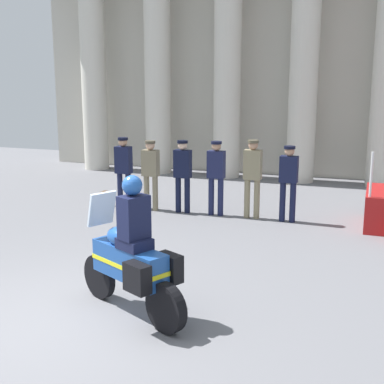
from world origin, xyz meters
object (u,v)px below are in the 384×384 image
officer_in_row_1 (151,170)px  officer_in_row_4 (253,173)px  briefcase_on_ground (103,199)px  officer_in_row_0 (124,167)px  officer_in_row_2 (183,171)px  officer_in_row_5 (289,177)px  motorcycle_with_rider (133,258)px  officer_in_row_3 (216,172)px

officer_in_row_1 → officer_in_row_4: 2.41m
officer_in_row_1 → briefcase_on_ground: size_ratio=4.58×
officer_in_row_0 → officer_in_row_4: officer_in_row_4 is taller
officer_in_row_2 → officer_in_row_5: officer_in_row_2 is taller
officer_in_row_2 → officer_in_row_4: bearing=-177.3°
officer_in_row_5 → briefcase_on_ground: bearing=2.7°
officer_in_row_4 → officer_in_row_5: bearing=179.7°
officer_in_row_5 → motorcycle_with_rider: (-1.16, -5.31, -0.19)m
motorcycle_with_rider → officer_in_row_1: bearing=-41.6°
officer_in_row_2 → officer_in_row_0: bearing=0.7°
officer_in_row_0 → officer_in_row_2: (1.51, -0.03, -0.01)m
officer_in_row_2 → officer_in_row_3: 0.79m
officer_in_row_3 → officer_in_row_4: bearing=-178.3°
officer_in_row_3 → officer_in_row_5: size_ratio=1.02×
officer_in_row_0 → officer_in_row_1: size_ratio=1.02×
officer_in_row_0 → officer_in_row_2: bearing=-179.3°
officer_in_row_4 → officer_in_row_5: officer_in_row_4 is taller
officer_in_row_4 → officer_in_row_5: (0.79, -0.03, -0.05)m
officer_in_row_3 → officer_in_row_4: 0.83m
briefcase_on_ground → officer_in_row_5: bearing=1.1°
officer_in_row_4 → officer_in_row_5: 0.80m
motorcycle_with_rider → officer_in_row_5: bearing=-75.1°
officer_in_row_1 → motorcycle_with_rider: (2.04, -5.26, -0.18)m
officer_in_row_3 → motorcycle_with_rider: (0.47, -5.33, -0.20)m
motorcycle_with_rider → officer_in_row_0: bearing=-35.3°
officer_in_row_0 → motorcycle_with_rider: motorcycle_with_rider is taller
officer_in_row_2 → motorcycle_with_rider: 5.46m
officer_in_row_1 → officer_in_row_3: (1.57, 0.08, 0.03)m
officer_in_row_4 → briefcase_on_ground: (-3.66, -0.11, -0.85)m
officer_in_row_0 → officer_in_row_2: 1.51m
officer_in_row_0 → officer_in_row_1: bearing=176.0°
motorcycle_with_rider → officer_in_row_2: bearing=-49.4°
officer_in_row_2 → briefcase_on_ground: 2.19m
officer_in_row_0 → officer_in_row_4: bearing=-178.3°
officer_in_row_0 → officer_in_row_1: officer_in_row_0 is taller
officer_in_row_1 → briefcase_on_ground: 1.48m
officer_in_row_2 → motorcycle_with_rider: size_ratio=0.88×
officer_in_row_0 → officer_in_row_3: bearing=-178.3°
officer_in_row_0 → officer_in_row_4: (3.14, 0.00, 0.04)m
officer_in_row_2 → officer_in_row_4: (1.63, 0.03, 0.04)m
officer_in_row_1 → officer_in_row_2: bearing=-174.9°
officer_in_row_2 → briefcase_on_ground: bearing=4.0°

